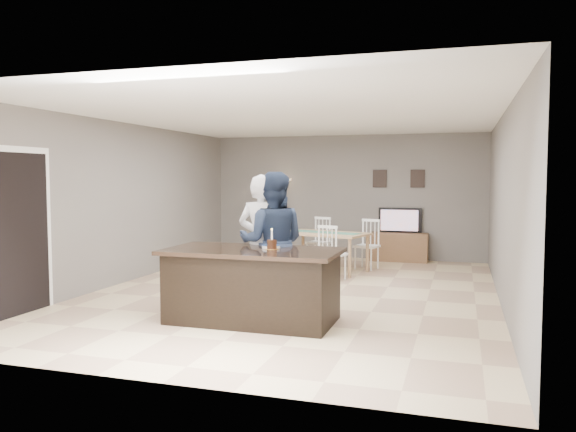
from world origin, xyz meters
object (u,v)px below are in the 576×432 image
(birthday_cake, at_px, (272,244))
(kitchen_island, at_px, (253,285))
(dining_table, at_px, (325,239))
(floor_lamp, at_px, (286,196))
(man, at_px, (272,242))
(tv_console, at_px, (399,247))
(woman, at_px, (262,243))
(plate_stack, at_px, (271,247))
(television, at_px, (400,220))

(birthday_cake, bearing_deg, kitchen_island, -160.47)
(dining_table, height_order, floor_lamp, floor_lamp)
(man, height_order, floor_lamp, man)
(tv_console, height_order, birthday_cake, birthday_cake)
(woman, distance_m, birthday_cake, 0.56)
(birthday_cake, xyz_separation_m, plate_stack, (-0.04, 0.10, -0.04))
(dining_table, bearing_deg, woman, -75.14)
(man, xyz_separation_m, birthday_cake, (0.15, -0.47, 0.03))
(kitchen_island, relative_size, man, 1.16)
(man, bearing_deg, woman, -11.73)
(kitchen_island, bearing_deg, woman, 97.53)
(birthday_cake, bearing_deg, television, 80.07)
(birthday_cake, distance_m, floor_lamp, 5.74)
(television, bearing_deg, man, 77.52)
(man, bearing_deg, floor_lamp, -86.20)
(television, relative_size, woman, 0.50)
(dining_table, bearing_deg, man, -72.60)
(man, height_order, plate_stack, man)
(woman, distance_m, floor_lamp, 5.21)
(tv_console, bearing_deg, man, -102.65)
(man, xyz_separation_m, floor_lamp, (-1.40, 5.04, 0.42))
(television, bearing_deg, plate_stack, 79.45)
(kitchen_island, relative_size, woman, 1.18)
(kitchen_island, bearing_deg, television, 77.99)
(plate_stack, bearing_deg, tv_console, 79.32)
(television, height_order, floor_lamp, floor_lamp)
(dining_table, xyz_separation_m, floor_lamp, (-1.32, 1.74, 0.74))
(tv_console, relative_size, plate_stack, 5.09)
(woman, distance_m, plate_stack, 0.45)
(television, xyz_separation_m, man, (-1.13, -5.09, 0.06))
(dining_table, distance_m, floor_lamp, 2.31)
(birthday_cake, bearing_deg, floor_lamp, 105.74)
(kitchen_island, bearing_deg, dining_table, 90.06)
(kitchen_island, distance_m, television, 5.78)
(tv_console, xyz_separation_m, man, (-1.13, -5.02, 0.63))
(plate_stack, bearing_deg, woman, 124.32)
(birthday_cake, bearing_deg, dining_table, 93.49)
(woman, bearing_deg, man, -177.25)
(plate_stack, bearing_deg, television, 79.45)
(television, height_order, birthday_cake, birthday_cake)
(birthday_cake, relative_size, floor_lamp, 0.15)
(kitchen_island, relative_size, floor_lamp, 1.23)
(tv_console, distance_m, dining_table, 2.12)
(kitchen_island, bearing_deg, plate_stack, 44.01)
(birthday_cake, bearing_deg, man, 107.99)
(television, bearing_deg, tv_console, 90.00)
(kitchen_island, xyz_separation_m, tv_console, (1.20, 5.57, -0.15))
(television, distance_m, dining_table, 2.17)
(plate_stack, xyz_separation_m, floor_lamp, (-1.51, 5.41, 0.43))
(tv_console, xyz_separation_m, television, (0.00, 0.07, 0.56))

